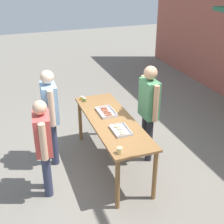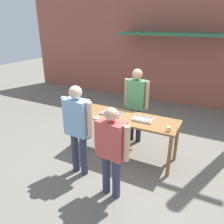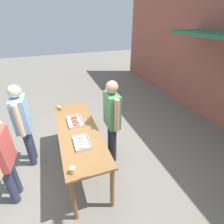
# 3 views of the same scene
# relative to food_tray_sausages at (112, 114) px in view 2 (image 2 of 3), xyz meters

# --- Properties ---
(ground_plane) EXTENTS (24.00, 24.00, 0.00)m
(ground_plane) POSITION_rel_food_tray_sausages_xyz_m (0.28, 0.00, -0.93)
(ground_plane) COLOR slate
(building_facade_back) EXTENTS (12.00, 1.11, 4.50)m
(building_facade_back) POSITION_rel_food_tray_sausages_xyz_m (0.28, 3.98, 1.32)
(building_facade_back) COLOR #A85647
(building_facade_back) RESTS_ON ground
(serving_table) EXTENTS (2.25, 0.73, 0.92)m
(serving_table) POSITION_rel_food_tray_sausages_xyz_m (0.28, 0.00, -0.13)
(serving_table) COLOR brown
(serving_table) RESTS_ON ground
(food_tray_sausages) EXTENTS (0.44, 0.28, 0.04)m
(food_tray_sausages) POSITION_rel_food_tray_sausages_xyz_m (0.00, 0.00, 0.00)
(food_tray_sausages) COLOR silver
(food_tray_sausages) RESTS_ON serving_table
(food_tray_buns) EXTENTS (0.39, 0.26, 0.05)m
(food_tray_buns) POSITION_rel_food_tray_sausages_xyz_m (0.69, -0.00, 0.01)
(food_tray_buns) COLOR silver
(food_tray_buns) RESTS_ON serving_table
(condiment_jar_mustard) EXTENTS (0.07, 0.07, 0.07)m
(condiment_jar_mustard) POSITION_rel_food_tray_sausages_xyz_m (-0.71, -0.25, 0.02)
(condiment_jar_mustard) COLOR gold
(condiment_jar_mustard) RESTS_ON serving_table
(condiment_jar_ketchup) EXTENTS (0.07, 0.07, 0.07)m
(condiment_jar_ketchup) POSITION_rel_food_tray_sausages_xyz_m (-0.62, -0.23, 0.02)
(condiment_jar_ketchup) COLOR #567A38
(condiment_jar_ketchup) RESTS_ON serving_table
(beer_cup) EXTENTS (0.08, 0.08, 0.09)m
(beer_cup) POSITION_rel_food_tray_sausages_xyz_m (1.27, -0.24, 0.03)
(beer_cup) COLOR #DBC67A
(beer_cup) RESTS_ON serving_table
(person_server_behind_table) EXTENTS (0.60, 0.23, 1.80)m
(person_server_behind_table) POSITION_rel_food_tray_sausages_xyz_m (0.27, 0.69, 0.15)
(person_server_behind_table) COLOR #232328
(person_server_behind_table) RESTS_ON ground
(person_customer_holding_hotdog) EXTENTS (0.65, 0.27, 1.76)m
(person_customer_holding_hotdog) POSITION_rel_food_tray_sausages_xyz_m (-0.21, -0.95, 0.11)
(person_customer_holding_hotdog) COLOR #333851
(person_customer_holding_hotdog) RESTS_ON ground
(person_customer_with_cup) EXTENTS (0.64, 0.29, 1.60)m
(person_customer_with_cup) POSITION_rel_food_tray_sausages_xyz_m (0.60, -1.20, 0.01)
(person_customer_with_cup) COLOR #333851
(person_customer_with_cup) RESTS_ON ground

